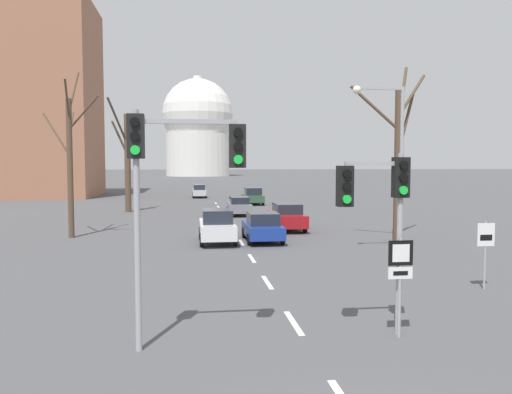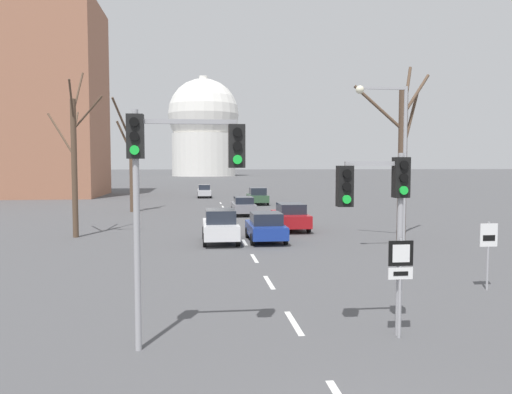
% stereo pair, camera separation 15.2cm
% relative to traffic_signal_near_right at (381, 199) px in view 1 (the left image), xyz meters
% --- Properties ---
extents(lane_stripe_1, '(0.16, 2.00, 0.01)m').
position_rel_traffic_signal_near_right_xyz_m(lane_stripe_1, '(-1.83, 1.21, -3.31)').
color(lane_stripe_1, silver).
rests_on(lane_stripe_1, ground_plane).
extents(lane_stripe_2, '(0.16, 2.00, 0.01)m').
position_rel_traffic_signal_near_right_xyz_m(lane_stripe_2, '(-1.83, 5.71, -3.31)').
color(lane_stripe_2, silver).
rests_on(lane_stripe_2, ground_plane).
extents(lane_stripe_3, '(0.16, 2.00, 0.01)m').
position_rel_traffic_signal_near_right_xyz_m(lane_stripe_3, '(-1.83, 10.21, -3.31)').
color(lane_stripe_3, silver).
rests_on(lane_stripe_3, ground_plane).
extents(lane_stripe_4, '(0.16, 2.00, 0.01)m').
position_rel_traffic_signal_near_right_xyz_m(lane_stripe_4, '(-1.83, 14.71, -3.31)').
color(lane_stripe_4, silver).
rests_on(lane_stripe_4, ground_plane).
extents(lane_stripe_5, '(0.16, 2.00, 0.01)m').
position_rel_traffic_signal_near_right_xyz_m(lane_stripe_5, '(-1.83, 19.21, -3.31)').
color(lane_stripe_5, silver).
rests_on(lane_stripe_5, ground_plane).
extents(lane_stripe_6, '(0.16, 2.00, 0.01)m').
position_rel_traffic_signal_near_right_xyz_m(lane_stripe_6, '(-1.83, 23.71, -3.31)').
color(lane_stripe_6, silver).
rests_on(lane_stripe_6, ground_plane).
extents(lane_stripe_7, '(0.16, 2.00, 0.01)m').
position_rel_traffic_signal_near_right_xyz_m(lane_stripe_7, '(-1.83, 28.21, -3.31)').
color(lane_stripe_7, silver).
rests_on(lane_stripe_7, ground_plane).
extents(lane_stripe_8, '(0.16, 2.00, 0.01)m').
position_rel_traffic_signal_near_right_xyz_m(lane_stripe_8, '(-1.83, 32.71, -3.31)').
color(lane_stripe_8, silver).
rests_on(lane_stripe_8, ground_plane).
extents(lane_stripe_9, '(0.16, 2.00, 0.01)m').
position_rel_traffic_signal_near_right_xyz_m(lane_stripe_9, '(-1.83, 37.21, -3.31)').
color(lane_stripe_9, silver).
rests_on(lane_stripe_9, ground_plane).
extents(lane_stripe_10, '(0.16, 2.00, 0.01)m').
position_rel_traffic_signal_near_right_xyz_m(lane_stripe_10, '(-1.83, 41.71, -3.31)').
color(lane_stripe_10, silver).
rests_on(lane_stripe_10, ground_plane).
extents(traffic_signal_near_right, '(1.73, 0.34, 4.40)m').
position_rel_traffic_signal_near_right_xyz_m(traffic_signal_near_right, '(0.00, 0.00, 0.00)').
color(traffic_signal_near_right, '#9E9EA3').
rests_on(traffic_signal_near_right, ground_plane).
extents(traffic_signal_near_left, '(2.56, 0.34, 5.31)m').
position_rel_traffic_signal_near_right_xyz_m(traffic_signal_near_left, '(-4.88, -0.25, 0.73)').
color(traffic_signal_near_left, '#9E9EA3').
rests_on(traffic_signal_near_left, ground_plane).
extents(route_sign_post, '(0.60, 0.08, 2.39)m').
position_rel_traffic_signal_near_right_xyz_m(route_sign_post, '(0.44, -0.19, -1.69)').
color(route_sign_post, '#9E9EA3').
rests_on(route_sign_post, ground_plane).
extents(speed_limit_sign, '(0.60, 0.08, 2.25)m').
position_rel_traffic_signal_near_right_xyz_m(speed_limit_sign, '(5.13, 3.81, -1.79)').
color(speed_limit_sign, '#9E9EA3').
rests_on(speed_limit_sign, ground_plane).
extents(street_lamp_right, '(2.34, 0.36, 7.52)m').
position_rel_traffic_signal_near_right_xyz_m(street_lamp_right, '(4.30, 9.69, 1.38)').
color(street_lamp_right, '#9E9EA3').
rests_on(street_lamp_right, ground_plane).
extents(sedan_near_left, '(1.96, 4.36, 1.73)m').
position_rel_traffic_signal_near_right_xyz_m(sedan_near_left, '(1.87, 39.51, -2.46)').
color(sedan_near_left, '#2D4C33').
rests_on(sedan_near_left, ground_plane).
extents(sedan_near_right, '(1.80, 4.34, 1.50)m').
position_rel_traffic_signal_near_right_xyz_m(sedan_near_right, '(-0.58, 28.92, -2.55)').
color(sedan_near_right, slate).
rests_on(sedan_near_right, ground_plane).
extents(sedan_mid_centre, '(1.90, 4.58, 1.69)m').
position_rel_traffic_signal_near_right_xyz_m(sedan_mid_centre, '(1.50, 19.37, -2.46)').
color(sedan_mid_centre, maroon).
rests_on(sedan_mid_centre, ground_plane).
extents(sedan_far_left, '(1.69, 4.39, 1.62)m').
position_rel_traffic_signal_near_right_xyz_m(sedan_far_left, '(-3.42, 51.00, -2.51)').
color(sedan_far_left, '#B7B7BC').
rests_on(sedan_far_left, ground_plane).
extents(sedan_far_right, '(1.86, 4.25, 1.77)m').
position_rel_traffic_signal_near_right_xyz_m(sedan_far_right, '(-3.11, 14.80, -2.42)').
color(sedan_far_right, silver).
rests_on(sedan_far_right, ground_plane).
extents(sedan_distant_centre, '(1.91, 4.13, 1.57)m').
position_rel_traffic_signal_near_right_xyz_m(sedan_distant_centre, '(-0.67, 14.95, -2.53)').
color(sedan_distant_centre, navy).
rests_on(sedan_distant_centre, ground_plane).
extents(bare_tree_left_near, '(1.95, 3.77, 9.65)m').
position_rel_traffic_signal_near_right_xyz_m(bare_tree_left_near, '(-9.90, 32.80, 1.38)').
color(bare_tree_left_near, brown).
rests_on(bare_tree_left_near, ground_plane).
extents(bare_tree_right_near, '(4.92, 2.23, 9.53)m').
position_rel_traffic_signal_near_right_xyz_m(bare_tree_right_near, '(6.54, 14.10, 1.32)').
color(bare_tree_right_near, brown).
rests_on(bare_tree_right_near, ground_plane).
extents(bare_tree_left_far, '(3.62, 3.97, 9.42)m').
position_rel_traffic_signal_near_right_xyz_m(bare_tree_left_far, '(-11.16, 17.75, 1.13)').
color(bare_tree_left_far, brown).
rests_on(bare_tree_left_far, ground_plane).
extents(capitol_dome, '(24.80, 24.80, 35.03)m').
position_rel_traffic_signal_near_right_xyz_m(capitol_dome, '(-1.83, 166.72, 13.75)').
color(capitol_dome, silver).
rests_on(capitol_dome, ground_plane).
extents(apartment_block_left, '(18.00, 14.00, 24.76)m').
position_rel_traffic_signal_near_right_xyz_m(apartment_block_left, '(-25.71, 56.10, 9.07)').
color(apartment_block_left, '#9E664C').
rests_on(apartment_block_left, ground_plane).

